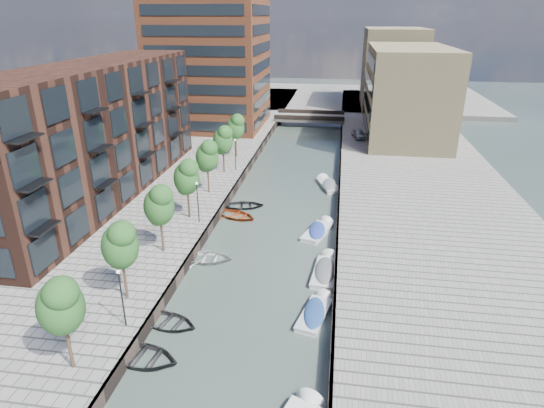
% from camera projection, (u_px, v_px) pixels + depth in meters
% --- Properties ---
extents(water, '(300.00, 300.00, 0.00)m').
position_uv_depth(water, '(291.00, 180.00, 57.97)').
color(water, '#38473F').
rests_on(water, ground).
extents(quay_left, '(60.00, 140.00, 1.00)m').
position_uv_depth(quay_left, '(33.00, 164.00, 62.75)').
color(quay_left, gray).
rests_on(quay_left, ground).
extents(quay_right, '(20.00, 140.00, 1.00)m').
position_uv_depth(quay_right, '(421.00, 183.00, 55.57)').
color(quay_right, gray).
rests_on(quay_right, ground).
extents(quay_wall_left, '(0.25, 140.00, 1.00)m').
position_uv_depth(quay_wall_left, '(244.00, 174.00, 58.62)').
color(quay_wall_left, '#332823').
rests_on(quay_wall_left, ground).
extents(quay_wall_right, '(0.25, 140.00, 1.00)m').
position_uv_depth(quay_wall_right, '(340.00, 179.00, 56.94)').
color(quay_wall_right, '#332823').
rests_on(quay_wall_right, ground).
extents(far_closure, '(80.00, 40.00, 1.00)m').
position_uv_depth(far_closure, '(318.00, 98.00, 112.50)').
color(far_closure, gray).
rests_on(far_closure, ground).
extents(apartment_block, '(8.00, 38.00, 14.00)m').
position_uv_depth(apartment_block, '(96.00, 132.00, 48.53)').
color(apartment_block, black).
rests_on(apartment_block, quay_left).
extents(tower, '(18.00, 18.00, 30.00)m').
position_uv_depth(tower, '(209.00, 37.00, 76.94)').
color(tower, brown).
rests_on(tower, quay_left).
extents(tan_block_near, '(12.00, 25.00, 14.00)m').
position_uv_depth(tan_block_near, '(406.00, 93.00, 72.74)').
color(tan_block_near, tan).
rests_on(tan_block_near, quay_right).
extents(tan_block_far, '(12.00, 20.00, 16.00)m').
position_uv_depth(tan_block_far, '(392.00, 68.00, 96.06)').
color(tan_block_far, tan).
rests_on(tan_block_far, quay_right).
extents(bridge, '(13.00, 6.00, 1.30)m').
position_uv_depth(bridge, '(310.00, 117.00, 86.62)').
color(bridge, gray).
rests_on(bridge, ground).
extents(tree_0, '(2.50, 2.50, 5.95)m').
position_uv_depth(tree_0, '(60.00, 304.00, 24.27)').
color(tree_0, '#382619').
rests_on(tree_0, quay_left).
extents(tree_1, '(2.50, 2.50, 5.95)m').
position_uv_depth(tree_1, '(120.00, 243.00, 30.65)').
color(tree_1, '#382619').
rests_on(tree_1, quay_left).
extents(tree_2, '(2.50, 2.50, 5.95)m').
position_uv_depth(tree_2, '(159.00, 204.00, 37.03)').
color(tree_2, '#382619').
rests_on(tree_2, quay_left).
extents(tree_3, '(2.50, 2.50, 5.95)m').
position_uv_depth(tree_3, '(186.00, 176.00, 43.42)').
color(tree_3, '#382619').
rests_on(tree_3, quay_left).
extents(tree_4, '(2.50, 2.50, 5.95)m').
position_uv_depth(tree_4, '(207.00, 155.00, 49.80)').
color(tree_4, '#382619').
rests_on(tree_4, quay_left).
extents(tree_5, '(2.50, 2.50, 5.95)m').
position_uv_depth(tree_5, '(223.00, 139.00, 56.19)').
color(tree_5, '#382619').
rests_on(tree_5, quay_left).
extents(tree_6, '(2.50, 2.50, 5.95)m').
position_uv_depth(tree_6, '(235.00, 126.00, 62.57)').
color(tree_6, '#382619').
rests_on(tree_6, quay_left).
extents(lamp_0, '(0.24, 0.24, 4.12)m').
position_uv_depth(lamp_0, '(121.00, 292.00, 28.43)').
color(lamp_0, black).
rests_on(lamp_0, quay_left).
extents(lamp_1, '(0.24, 0.24, 4.12)m').
position_uv_depth(lamp_1, '(198.00, 198.00, 43.02)').
color(lamp_1, black).
rests_on(lamp_1, quay_left).
extents(lamp_2, '(0.24, 0.24, 4.12)m').
position_uv_depth(lamp_2, '(235.00, 151.00, 57.61)').
color(lamp_2, black).
rests_on(lamp_2, quay_left).
extents(sloop_0, '(5.21, 4.01, 1.00)m').
position_uv_depth(sloop_0, '(142.00, 360.00, 27.83)').
color(sloop_0, '#232326').
rests_on(sloop_0, ground).
extents(sloop_1, '(4.78, 3.85, 0.88)m').
position_uv_depth(sloop_1, '(169.00, 325.00, 31.02)').
color(sloop_1, '#242326').
rests_on(sloop_1, ground).
extents(sloop_2, '(5.26, 4.58, 0.91)m').
position_uv_depth(sloop_2, '(237.00, 217.00, 47.42)').
color(sloop_2, maroon).
rests_on(sloop_2, ground).
extents(sloop_3, '(4.66, 3.48, 0.92)m').
position_uv_depth(sloop_3, '(207.00, 261.00, 39.09)').
color(sloop_3, silver).
rests_on(sloop_3, ground).
extents(sloop_4, '(4.76, 3.80, 0.88)m').
position_uv_depth(sloop_4, '(245.00, 207.00, 49.89)').
color(sloop_4, black).
rests_on(sloop_4, ground).
extents(motorboat_0, '(2.57, 4.82, 1.53)m').
position_uv_depth(motorboat_0, '(316.00, 312.00, 32.08)').
color(motorboat_0, silver).
rests_on(motorboat_0, ground).
extents(motorboat_1, '(2.25, 5.34, 1.73)m').
position_uv_depth(motorboat_1, '(326.00, 270.00, 37.27)').
color(motorboat_1, silver).
rests_on(motorboat_1, ground).
extents(motorboat_3, '(3.10, 5.16, 1.63)m').
position_uv_depth(motorboat_3, '(319.00, 230.00, 44.10)').
color(motorboat_3, white).
rests_on(motorboat_3, ground).
extents(motorboat_4, '(3.32, 5.37, 1.70)m').
position_uv_depth(motorboat_4, '(328.00, 185.00, 55.88)').
color(motorboat_4, silver).
rests_on(motorboat_4, ground).
extents(car, '(2.69, 4.62, 1.48)m').
position_uv_depth(car, '(359.00, 134.00, 73.40)').
color(car, '#9FA2A3').
rests_on(car, quay_right).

